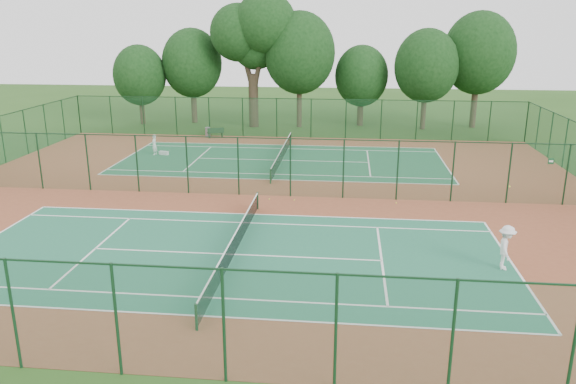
% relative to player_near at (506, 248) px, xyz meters
% --- Properties ---
extents(ground, '(120.00, 120.00, 0.00)m').
position_rel_player_near_xyz_m(ground, '(-11.38, 9.30, -0.96)').
color(ground, '#254C17').
rests_on(ground, ground).
extents(red_pad, '(40.00, 36.00, 0.01)m').
position_rel_player_near_xyz_m(red_pad, '(-11.38, 9.30, -0.96)').
color(red_pad, brown).
rests_on(red_pad, ground).
extents(court_near, '(23.77, 10.97, 0.01)m').
position_rel_player_near_xyz_m(court_near, '(-11.38, 0.30, -0.95)').
color(court_near, '#206648').
rests_on(court_near, red_pad).
extents(court_far, '(23.77, 10.97, 0.01)m').
position_rel_player_near_xyz_m(court_far, '(-11.38, 18.30, -0.95)').
color(court_far, '#1C5837').
rests_on(court_far, red_pad).
extents(fence_north, '(40.00, 0.09, 3.50)m').
position_rel_player_near_xyz_m(fence_north, '(-11.38, 27.30, 0.80)').
color(fence_north, '#164426').
rests_on(fence_north, ground).
extents(fence_south, '(40.00, 0.09, 3.50)m').
position_rel_player_near_xyz_m(fence_south, '(-11.38, -8.70, 0.80)').
color(fence_south, '#1A4E32').
rests_on(fence_south, ground).
extents(fence_divider, '(40.00, 0.09, 3.50)m').
position_rel_player_near_xyz_m(fence_divider, '(-11.38, 9.30, 0.80)').
color(fence_divider, '#1A4E2A').
rests_on(fence_divider, ground).
extents(tennis_net_near, '(0.10, 12.90, 0.97)m').
position_rel_player_near_xyz_m(tennis_net_near, '(-11.38, 0.30, -0.42)').
color(tennis_net_near, '#153C20').
rests_on(tennis_net_near, ground).
extents(tennis_net_far, '(0.10, 12.90, 0.97)m').
position_rel_player_near_xyz_m(tennis_net_far, '(-11.38, 18.30, -0.42)').
color(tennis_net_far, '#14371B').
rests_on(tennis_net_far, ground).
extents(player_near, '(0.88, 1.31, 1.88)m').
position_rel_player_near_xyz_m(player_near, '(0.00, 0.00, 0.00)').
color(player_near, white).
rests_on(player_near, court_near).
extents(player_far, '(0.43, 0.61, 1.57)m').
position_rel_player_near_xyz_m(player_far, '(-21.45, 19.10, -0.15)').
color(player_far, white).
rests_on(player_far, court_far).
extents(trash_bin, '(0.63, 0.63, 0.85)m').
position_rel_player_near_xyz_m(trash_bin, '(-19.13, 26.78, -0.52)').
color(trash_bin, gray).
rests_on(trash_bin, red_pad).
extents(bench, '(1.52, 0.98, 0.91)m').
position_rel_player_near_xyz_m(bench, '(-18.31, 26.33, -0.48)').
color(bench, '#113218').
rests_on(bench, red_pad).
extents(kit_bag, '(0.80, 0.49, 0.28)m').
position_rel_player_near_xyz_m(kit_bag, '(-20.76, 19.19, -0.81)').
color(kit_bag, silver).
rests_on(kit_bag, red_pad).
extents(stray_ball_a, '(0.07, 0.07, 0.07)m').
position_rel_player_near_xyz_m(stray_ball_a, '(-10.99, 8.50, -0.92)').
color(stray_ball_a, '#DDF238').
rests_on(stray_ball_a, red_pad).
extents(stray_ball_b, '(0.08, 0.08, 0.08)m').
position_rel_player_near_xyz_m(stray_ball_b, '(-3.74, 8.52, -0.91)').
color(stray_ball_b, yellow).
rests_on(stray_ball_b, red_pad).
extents(stray_ball_c, '(0.06, 0.06, 0.06)m').
position_rel_player_near_xyz_m(stray_ball_c, '(-9.53, 8.49, -0.92)').
color(stray_ball_c, '#C8E435').
rests_on(stray_ball_c, red_pad).
extents(big_tree, '(8.31, 6.08, 12.77)m').
position_rel_player_near_xyz_m(big_tree, '(-15.77, 32.63, 8.08)').
color(big_tree, '#32271B').
rests_on(big_tree, ground).
extents(evergreen_row, '(39.00, 5.00, 12.00)m').
position_rel_player_near_xyz_m(evergreen_row, '(-10.88, 33.55, -0.96)').
color(evergreen_row, black).
rests_on(evergreen_row, ground).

